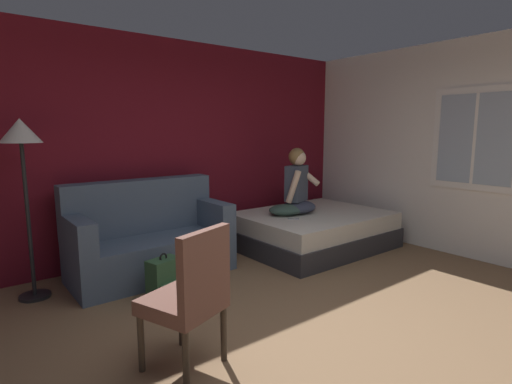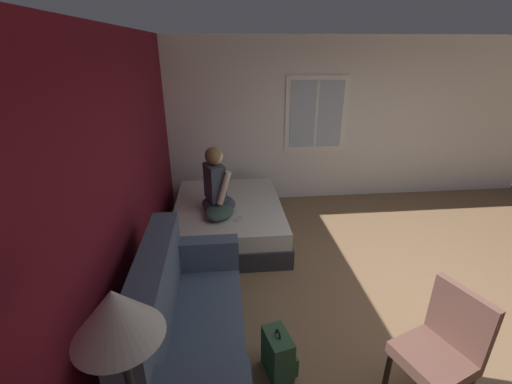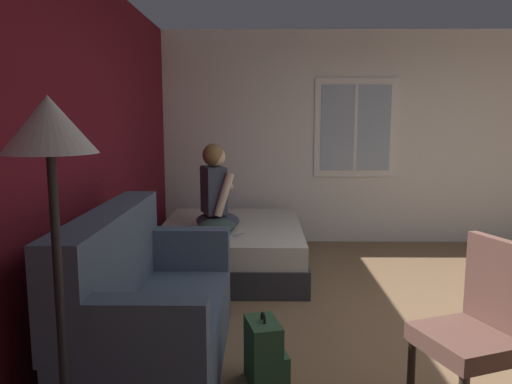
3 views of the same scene
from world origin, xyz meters
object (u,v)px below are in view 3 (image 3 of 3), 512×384
at_px(couch, 147,311).
at_px(backpack, 265,353).
at_px(side_chair, 479,325).
at_px(floor_lamp, 51,167).
at_px(throw_pillow, 217,226).
at_px(cell_phone, 240,235).
at_px(person_seated, 216,194).
at_px(bed, 231,247).

height_order(couch, backpack, couch).
relative_size(side_chair, floor_lamp, 0.58).
height_order(backpack, throw_pillow, throw_pillow).
bearing_deg(side_chair, backpack, 73.08).
xyz_separation_m(backpack, floor_lamp, (-0.97, 0.83, 1.24)).
height_order(side_chair, floor_lamp, floor_lamp).
bearing_deg(backpack, cell_phone, 7.03).
height_order(cell_phone, floor_lamp, floor_lamp).
distance_m(couch, backpack, 0.80).
distance_m(cell_phone, floor_lamp, 3.05).
relative_size(person_seated, floor_lamp, 0.51).
bearing_deg(side_chair, throw_pillow, 34.67).
distance_m(person_seated, throw_pillow, 0.37).
height_order(backpack, cell_phone, cell_phone).
height_order(couch, cell_phone, couch).
height_order(couch, side_chair, couch).
relative_size(backpack, cell_phone, 3.18).
relative_size(bed, throw_pillow, 4.10).
xyz_separation_m(person_seated, floor_lamp, (-3.16, 0.33, 0.59)).
bearing_deg(person_seated, bed, -41.66).
distance_m(couch, side_chair, 1.96).
bearing_deg(couch, throw_pillow, -9.02).
xyz_separation_m(couch, throw_pillow, (1.80, -0.28, 0.16)).
relative_size(throw_pillow, cell_phone, 3.33).
bearing_deg(bed, floor_lamp, 171.84).
distance_m(bed, side_chair, 3.10).
relative_size(couch, side_chair, 1.74).
bearing_deg(floor_lamp, side_chair, -72.37).
height_order(side_chair, backpack, side_chair).
xyz_separation_m(cell_phone, floor_lamp, (-2.84, 0.59, 0.94)).
height_order(bed, couch, couch).
height_order(person_seated, cell_phone, person_seated).
bearing_deg(throw_pillow, cell_phone, -111.47).
height_order(side_chair, person_seated, person_seated).
xyz_separation_m(person_seated, cell_phone, (-0.32, -0.26, -0.35)).
bearing_deg(person_seated, throw_pillow, -173.62).
distance_m(bed, throw_pillow, 0.52).
xyz_separation_m(bed, backpack, (-2.36, -0.35, -0.04)).
distance_m(backpack, throw_pillow, 2.06).
bearing_deg(person_seated, backpack, -167.31).
height_order(bed, cell_phone, cell_phone).
distance_m(couch, cell_phone, 1.78).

